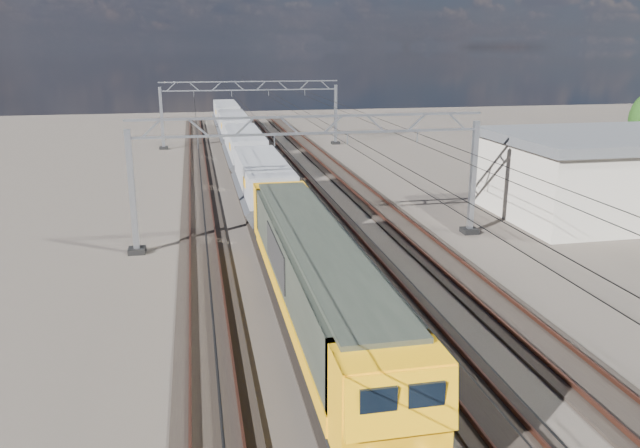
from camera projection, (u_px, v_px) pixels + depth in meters
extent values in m
plane|color=black|center=(326.00, 266.00, 31.33)|extent=(160.00, 160.00, 0.00)
cube|color=black|center=(205.00, 273.00, 30.17)|extent=(2.60, 140.00, 0.12)
cube|color=brown|center=(190.00, 271.00, 29.99)|extent=(0.08, 140.00, 0.16)
cube|color=brown|center=(220.00, 269.00, 30.27)|extent=(0.08, 140.00, 0.16)
cube|color=black|center=(287.00, 268.00, 30.93)|extent=(2.60, 140.00, 0.12)
cube|color=brown|center=(273.00, 266.00, 30.75)|extent=(0.08, 140.00, 0.16)
cube|color=brown|center=(301.00, 264.00, 31.03)|extent=(0.08, 140.00, 0.16)
cube|color=black|center=(365.00, 262.00, 31.69)|extent=(2.60, 140.00, 0.12)
cube|color=brown|center=(351.00, 260.00, 31.51)|extent=(0.08, 140.00, 0.16)
cube|color=brown|center=(379.00, 258.00, 31.78)|extent=(0.08, 140.00, 0.16)
cube|color=black|center=(439.00, 257.00, 32.45)|extent=(2.60, 140.00, 0.12)
cube|color=brown|center=(426.00, 255.00, 32.27)|extent=(0.08, 140.00, 0.16)
cube|color=brown|center=(452.00, 254.00, 32.54)|extent=(0.08, 140.00, 0.16)
cube|color=#9398A0|center=(132.00, 193.00, 32.40)|extent=(0.30, 0.30, 6.60)
cube|color=#9398A0|center=(473.00, 178.00, 36.00)|extent=(0.30, 0.30, 6.60)
cube|color=black|center=(137.00, 250.00, 33.26)|extent=(0.90, 0.90, 0.30)
cube|color=black|center=(469.00, 231.00, 36.86)|extent=(0.90, 0.90, 0.30)
cube|color=#9398A0|center=(311.00, 116.00, 33.17)|extent=(19.30, 0.18, 0.12)
cube|color=#9398A0|center=(311.00, 133.00, 33.42)|extent=(19.30, 0.18, 0.12)
cube|color=#9398A0|center=(151.00, 129.00, 31.72)|extent=(1.03, 0.10, 0.94)
cube|color=#9398A0|center=(198.00, 128.00, 32.17)|extent=(1.03, 0.10, 0.94)
cube|color=#9398A0|center=(245.00, 127.00, 32.62)|extent=(1.03, 0.10, 0.94)
cube|color=#9398A0|center=(289.00, 125.00, 33.07)|extent=(1.03, 0.10, 0.94)
cube|color=#9398A0|center=(333.00, 124.00, 33.52)|extent=(1.03, 0.10, 0.94)
cube|color=#9398A0|center=(375.00, 123.00, 33.97)|extent=(1.03, 0.10, 0.94)
cube|color=#9398A0|center=(417.00, 122.00, 34.42)|extent=(1.03, 0.10, 0.94)
cube|color=#9398A0|center=(457.00, 121.00, 34.87)|extent=(1.03, 0.10, 0.94)
cube|color=#9398A0|center=(198.00, 143.00, 32.37)|extent=(0.06, 0.06, 0.65)
cube|color=#9398A0|center=(274.00, 140.00, 33.13)|extent=(0.06, 0.06, 0.65)
cube|color=#9398A0|center=(347.00, 138.00, 33.89)|extent=(0.06, 0.06, 0.65)
cube|color=#9398A0|center=(417.00, 136.00, 34.65)|extent=(0.06, 0.06, 0.65)
cube|color=#9398A0|center=(162.00, 118.00, 66.35)|extent=(0.30, 0.30, 6.60)
cube|color=#9398A0|center=(336.00, 115.00, 69.95)|extent=(0.30, 0.30, 6.60)
cube|color=black|center=(164.00, 148.00, 67.21)|extent=(0.90, 0.90, 0.30)
cube|color=black|center=(335.00, 143.00, 70.81)|extent=(0.90, 0.90, 0.30)
cube|color=#9398A0|center=(250.00, 81.00, 67.13)|extent=(19.30, 0.18, 0.12)
cube|color=#9398A0|center=(250.00, 90.00, 67.37)|extent=(19.30, 0.18, 0.12)
cube|color=#9398A0|center=(171.00, 87.00, 65.67)|extent=(1.03, 0.10, 0.94)
cube|color=#9398A0|center=(194.00, 86.00, 66.12)|extent=(1.03, 0.10, 0.94)
cube|color=#9398A0|center=(217.00, 86.00, 66.57)|extent=(1.03, 0.10, 0.94)
cube|color=#9398A0|center=(239.00, 86.00, 67.02)|extent=(1.03, 0.10, 0.94)
cube|color=#9398A0|center=(261.00, 86.00, 67.47)|extent=(1.03, 0.10, 0.94)
cube|color=#9398A0|center=(283.00, 85.00, 67.92)|extent=(1.03, 0.10, 0.94)
cube|color=#9398A0|center=(304.00, 85.00, 68.37)|extent=(1.03, 0.10, 0.94)
cube|color=#9398A0|center=(325.00, 85.00, 68.83)|extent=(1.03, 0.10, 0.94)
cube|color=#9398A0|center=(194.00, 94.00, 66.32)|extent=(0.06, 0.06, 0.65)
cube|color=#9398A0|center=(232.00, 93.00, 67.08)|extent=(0.06, 0.06, 0.65)
cube|color=#9398A0|center=(269.00, 93.00, 67.84)|extent=(0.06, 0.06, 0.65)
cube|color=#9398A0|center=(305.00, 92.00, 68.60)|extent=(0.06, 0.06, 0.65)
cylinder|color=black|center=(197.00, 138.00, 36.23)|extent=(0.03, 140.00, 0.03)
cylinder|color=black|center=(197.00, 130.00, 36.10)|extent=(0.03, 140.00, 0.03)
cylinder|color=black|center=(266.00, 136.00, 36.99)|extent=(0.03, 140.00, 0.03)
cylinder|color=black|center=(266.00, 128.00, 36.85)|extent=(0.03, 140.00, 0.03)
cylinder|color=black|center=(332.00, 135.00, 37.75)|extent=(0.03, 140.00, 0.03)
cylinder|color=black|center=(332.00, 126.00, 37.61)|extent=(0.03, 140.00, 0.03)
cylinder|color=black|center=(395.00, 133.00, 38.51)|extent=(0.03, 140.00, 0.03)
cylinder|color=black|center=(395.00, 125.00, 38.37)|extent=(0.03, 140.00, 0.03)
cube|color=black|center=(358.00, 407.00, 17.72)|extent=(2.20, 3.60, 0.60)
cube|color=black|center=(289.00, 260.00, 29.98)|extent=(2.20, 3.60, 0.60)
cube|color=black|center=(315.00, 305.00, 23.74)|extent=(2.65, 20.00, 0.25)
cube|color=black|center=(315.00, 314.00, 23.85)|extent=(2.20, 4.50, 0.75)
cube|color=#282E26|center=(315.00, 270.00, 23.35)|extent=(2.65, 17.00, 2.60)
cube|color=#FFAC0D|center=(280.00, 298.00, 23.37)|extent=(0.04, 17.00, 0.60)
cube|color=#FFAC0D|center=(349.00, 292.00, 23.88)|extent=(0.04, 17.00, 0.60)
cube|color=black|center=(275.00, 255.00, 23.94)|extent=(0.05, 5.00, 1.40)
cube|color=black|center=(344.00, 251.00, 24.46)|extent=(0.05, 5.00, 1.40)
cube|color=#282E26|center=(315.00, 235.00, 22.98)|extent=(2.25, 18.00, 0.15)
cube|color=#FFAC0D|center=(387.00, 400.00, 14.77)|extent=(2.65, 1.80, 2.60)
cube|color=#FFAC0D|center=(401.00, 403.00, 13.74)|extent=(2.60, 0.46, 1.52)
cube|color=black|center=(378.00, 404.00, 13.51)|extent=(0.85, 0.08, 0.75)
cube|color=black|center=(426.00, 398.00, 13.72)|extent=(0.85, 0.08, 0.75)
cube|color=#FFAC0D|center=(281.00, 210.00, 31.94)|extent=(2.65, 1.80, 2.60)
cube|color=#FFAC0D|center=(279.00, 197.00, 32.69)|extent=(2.60, 0.46, 1.52)
cube|color=black|center=(268.00, 195.00, 32.66)|extent=(0.85, 0.08, 0.75)
cube|color=black|center=(289.00, 194.00, 32.87)|extent=(0.85, 0.08, 0.75)
cylinder|color=black|center=(263.00, 231.00, 33.29)|extent=(0.36, 0.50, 0.36)
cylinder|color=black|center=(294.00, 229.00, 33.61)|extent=(0.36, 0.50, 0.36)
cylinder|color=white|center=(267.00, 220.00, 33.08)|extent=(0.20, 0.08, 0.20)
cylinder|color=white|center=(290.00, 219.00, 33.31)|extent=(0.20, 0.08, 0.20)
cube|color=black|center=(272.00, 223.00, 36.30)|extent=(2.20, 2.60, 0.55)
cube|color=black|center=(256.00, 190.00, 44.79)|extent=(2.20, 2.60, 0.55)
cube|color=black|center=(263.00, 199.00, 40.45)|extent=(2.40, 13.00, 0.20)
cube|color=gray|center=(263.00, 173.00, 39.98)|extent=(2.80, 12.00, 1.80)
cube|color=#424449|center=(248.00, 193.00, 40.14)|extent=(1.48, 12.00, 1.36)
cube|color=#424449|center=(278.00, 192.00, 40.50)|extent=(1.48, 12.00, 1.36)
cube|color=#FFAC0D|center=(244.00, 182.00, 36.85)|extent=(0.04, 1.20, 0.50)
cube|color=black|center=(250.00, 176.00, 49.69)|extent=(2.20, 2.60, 0.55)
cube|color=black|center=(241.00, 157.00, 58.18)|extent=(2.20, 2.60, 0.55)
cube|color=black|center=(245.00, 162.00, 53.84)|extent=(2.40, 13.00, 0.20)
cube|color=gray|center=(244.00, 142.00, 53.37)|extent=(2.80, 12.00, 1.80)
cube|color=#424449|center=(234.00, 157.00, 53.53)|extent=(1.48, 12.00, 1.36)
cube|color=#424449|center=(256.00, 156.00, 53.89)|extent=(1.48, 12.00, 1.36)
cube|color=#FFAC0D|center=(230.00, 146.00, 50.24)|extent=(0.04, 1.20, 0.50)
cube|color=black|center=(237.00, 149.00, 63.09)|extent=(2.20, 2.60, 0.55)
cube|color=black|center=(232.00, 137.00, 71.57)|extent=(2.20, 2.60, 0.55)
cube|color=black|center=(234.00, 139.00, 67.23)|extent=(2.40, 13.00, 0.20)
cube|color=gray|center=(233.00, 123.00, 66.76)|extent=(2.80, 12.00, 1.80)
cube|color=#424449|center=(225.00, 135.00, 66.92)|extent=(1.48, 12.00, 1.36)
cube|color=#424449|center=(243.00, 134.00, 67.28)|extent=(1.48, 12.00, 1.36)
cube|color=#FFAC0D|center=(221.00, 126.00, 63.64)|extent=(0.04, 1.20, 0.50)
cube|color=black|center=(229.00, 131.00, 76.48)|extent=(2.20, 2.60, 0.55)
cube|color=black|center=(225.00, 122.00, 84.96)|extent=(2.20, 2.60, 0.55)
cube|color=black|center=(227.00, 124.00, 80.62)|extent=(2.40, 13.00, 0.20)
cube|color=gray|center=(226.00, 110.00, 80.15)|extent=(2.80, 12.00, 1.80)
cube|color=#424449|center=(219.00, 120.00, 80.31)|extent=(1.48, 12.00, 1.36)
cube|color=#424449|center=(234.00, 120.00, 80.67)|extent=(1.48, 12.00, 1.36)
cube|color=#FFAC0D|center=(216.00, 112.00, 77.03)|extent=(0.04, 1.20, 0.50)
cube|color=#BCB5A5|center=(638.00, 178.00, 40.50)|extent=(18.00, 10.00, 4.80)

